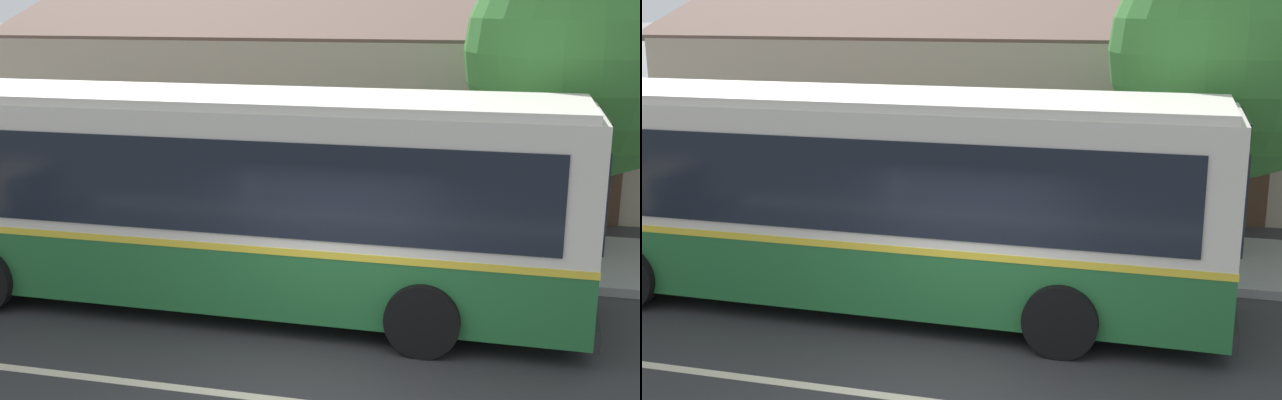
{
  "view_description": "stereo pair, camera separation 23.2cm",
  "coord_description": "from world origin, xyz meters",
  "views": [
    {
      "loc": [
        2.2,
        -8.2,
        4.55
      ],
      "look_at": [
        -0.83,
        4.18,
        1.38
      ],
      "focal_mm": 45.0,
      "sensor_mm": 36.0,
      "label": 1
    },
    {
      "loc": [
        2.43,
        -8.14,
        4.55
      ],
      "look_at": [
        -0.83,
        4.18,
        1.38
      ],
      "focal_mm": 45.0,
      "sensor_mm": 36.0,
      "label": 2
    }
  ],
  "objects": [
    {
      "name": "street_tree_primary",
      "position": [
        3.4,
        6.63,
        3.55
      ],
      "size": [
        4.39,
        4.39,
        5.91
      ],
      "color": "#4C3828",
      "rests_on": "ground"
    },
    {
      "name": "bench_down_street",
      "position": [
        -4.77,
        5.43,
        0.58
      ],
      "size": [
        1.82,
        0.51,
        0.94
      ],
      "color": "brown",
      "rests_on": "sidewalk_far"
    },
    {
      "name": "transit_bus",
      "position": [
        -2.3,
        2.9,
        1.74
      ],
      "size": [
        11.39,
        2.84,
        3.25
      ],
      "color": "#236633",
      "rests_on": "ground"
    },
    {
      "name": "sidewalk_far",
      "position": [
        0.0,
        6.0,
        0.07
      ],
      "size": [
        60.0,
        3.0,
        0.15
      ],
      "primitive_type": "cube",
      "color": "gray",
      "rests_on": "ground"
    },
    {
      "name": "community_building",
      "position": [
        0.7,
        13.73,
        1.97
      ],
      "size": [
        22.01,
        9.73,
        6.33
      ],
      "color": "tan",
      "rests_on": "ground"
    }
  ]
}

